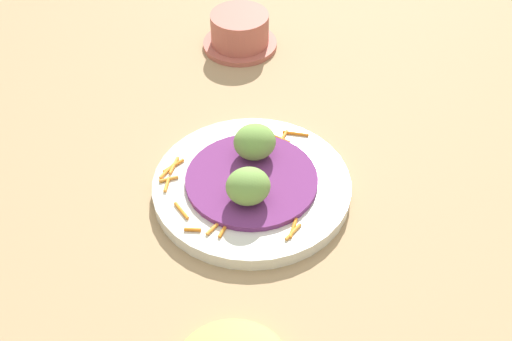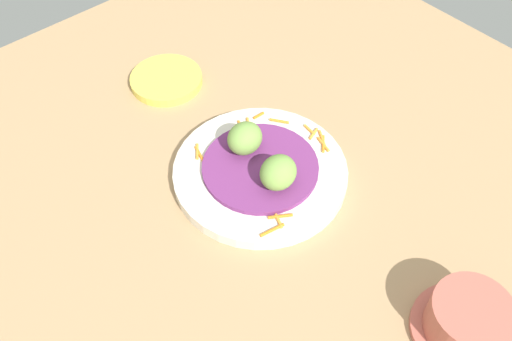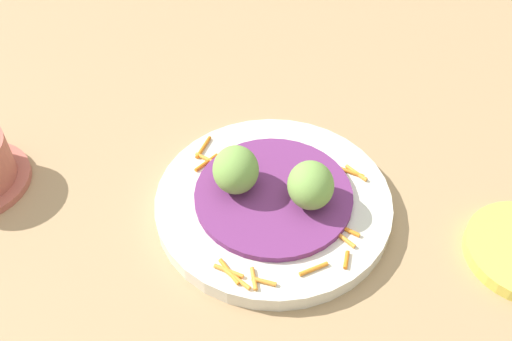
{
  "view_description": "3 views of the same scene",
  "coord_description": "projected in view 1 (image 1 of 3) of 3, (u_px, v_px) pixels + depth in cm",
  "views": [
    {
      "loc": [
        -2.95,
        -58.62,
        58.79
      ],
      "look_at": [
        -2.82,
        -3.24,
        5.01
      ],
      "focal_mm": 45.12,
      "sensor_mm": 36.0,
      "label": 1
    },
    {
      "loc": [
        30.14,
        33.47,
        63.02
      ],
      "look_at": [
        -1.9,
        -2.99,
        5.4
      ],
      "focal_mm": 39.8,
      "sensor_mm": 36.0,
      "label": 2
    },
    {
      "loc": [
        -41.78,
        -8.76,
        47.84
      ],
      "look_at": [
        -2.68,
        -1.96,
        6.52
      ],
      "focal_mm": 40.53,
      "sensor_mm": 36.0,
      "label": 3
    }
  ],
  "objects": [
    {
      "name": "terracotta_bowl",
      "position": [
        238.0,
        32.0,
        1.0
      ],
      "size": [
        11.66,
        11.66,
        5.65
      ],
      "color": "#B75B4C",
      "rests_on": "table_surface"
    },
    {
      "name": "main_plate",
      "position": [
        251.0,
        187.0,
        0.78
      ],
      "size": [
        24.06,
        24.06,
        1.76
      ],
      "primitive_type": "cylinder",
      "color": "silver",
      "rests_on": "table_surface"
    },
    {
      "name": "guac_scoop_center",
      "position": [
        247.0,
        186.0,
        0.73
      ],
      "size": [
        5.83,
        5.34,
        4.41
      ],
      "primitive_type": "ellipsoid",
      "rotation": [
        0.0,
        0.0,
        4.88
      ],
      "color": "#759E47",
      "rests_on": "cabbage_bed"
    },
    {
      "name": "carrot_garnish",
      "position": [
        223.0,
        183.0,
        0.77
      ],
      "size": [
        18.71,
        18.58,
        0.4
      ],
      "color": "orange",
      "rests_on": "main_plate"
    },
    {
      "name": "guac_scoop_left",
      "position": [
        254.0,
        143.0,
        0.78
      ],
      "size": [
        6.04,
        5.56,
        4.51
      ],
      "primitive_type": "ellipsoid",
      "rotation": [
        0.0,
        0.0,
        3.34
      ],
      "color": "#759E47",
      "rests_on": "cabbage_bed"
    },
    {
      "name": "table_surface",
      "position": [
        278.0,
        175.0,
        0.82
      ],
      "size": [
        110.0,
        110.0,
        2.0
      ],
      "primitive_type": "cube",
      "color": "tan",
      "rests_on": "ground"
    },
    {
      "name": "cabbage_bed",
      "position": [
        251.0,
        180.0,
        0.77
      ],
      "size": [
        16.0,
        16.0,
        0.71
      ],
      "primitive_type": "cylinder",
      "color": "#702D6B",
      "rests_on": "main_plate"
    }
  ]
}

